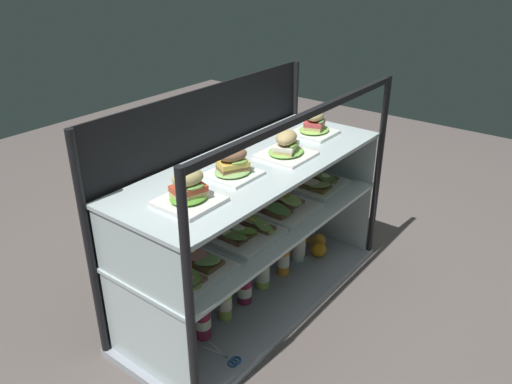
{
  "coord_description": "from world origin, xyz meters",
  "views": [
    {
      "loc": [
        -1.5,
        -1.16,
        1.48
      ],
      "look_at": [
        0.0,
        0.0,
        0.55
      ],
      "focal_mm": 35.57,
      "sensor_mm": 36.0,
      "label": 1
    }
  ],
  "objects_px": {
    "orange_fruit_beside_bottles": "(302,239)",
    "orange_fruit_rolled_forward": "(319,249)",
    "open_sandwich_tray_left_of_center": "(309,179)",
    "juice_bottle_back_left": "(224,300)",
    "juice_bottle_front_second": "(262,269)",
    "orange_fruit_near_left_post": "(319,240)",
    "open_sandwich_tray_far_right": "(234,228)",
    "plated_roll_sandwich_far_right": "(233,166)",
    "juice_bottle_front_left_end": "(175,338)",
    "juice_bottle_front_right_end": "(244,287)",
    "kitchen_scissors": "(230,359)",
    "plated_roll_sandwich_center": "(286,147)",
    "open_sandwich_tray_mid_left": "(182,264)",
    "open_sandwich_tray_near_left_corner": "(274,203)",
    "juice_bottle_tucked_behind": "(299,244)",
    "plated_roll_sandwich_near_right_corner": "(189,192)",
    "plated_roll_sandwich_mid_left": "(314,126)",
    "juice_bottle_near_post": "(283,257)",
    "juice_bottle_back_center": "(202,320)"
  },
  "relations": [
    {
      "from": "orange_fruit_beside_bottles",
      "to": "orange_fruit_rolled_forward",
      "type": "relative_size",
      "value": 0.96
    },
    {
      "from": "open_sandwich_tray_left_of_center",
      "to": "juice_bottle_back_left",
      "type": "xyz_separation_m",
      "value": [
        -0.67,
        -0.02,
        -0.32
      ]
    },
    {
      "from": "juice_bottle_back_left",
      "to": "juice_bottle_front_second",
      "type": "relative_size",
      "value": 0.91
    },
    {
      "from": "juice_bottle_back_left",
      "to": "orange_fruit_near_left_post",
      "type": "relative_size",
      "value": 2.81
    },
    {
      "from": "open_sandwich_tray_far_right",
      "to": "juice_bottle_front_second",
      "type": "relative_size",
      "value": 1.57
    },
    {
      "from": "plated_roll_sandwich_far_right",
      "to": "open_sandwich_tray_far_right",
      "type": "relative_size",
      "value": 0.5
    },
    {
      "from": "juice_bottle_front_left_end",
      "to": "orange_fruit_beside_bottles",
      "type": "xyz_separation_m",
      "value": [
        0.98,
        0.05,
        -0.05
      ]
    },
    {
      "from": "juice_bottle_front_right_end",
      "to": "kitchen_scissors",
      "type": "height_order",
      "value": "juice_bottle_front_right_end"
    },
    {
      "from": "plated_roll_sandwich_center",
      "to": "open_sandwich_tray_mid_left",
      "type": "distance_m",
      "value": 0.65
    },
    {
      "from": "orange_fruit_rolled_forward",
      "to": "juice_bottle_front_right_end",
      "type": "bearing_deg",
      "value": 172.38
    },
    {
      "from": "plated_roll_sandwich_far_right",
      "to": "orange_fruit_near_left_post",
      "type": "bearing_deg",
      "value": -1.29
    },
    {
      "from": "plated_roll_sandwich_far_right",
      "to": "orange_fruit_rolled_forward",
      "type": "xyz_separation_m",
      "value": [
        0.59,
        -0.06,
        -0.65
      ]
    },
    {
      "from": "open_sandwich_tray_near_left_corner",
      "to": "orange_fruit_near_left_post",
      "type": "bearing_deg",
      "value": -4.69
    },
    {
      "from": "open_sandwich_tray_near_left_corner",
      "to": "juice_bottle_back_left",
      "type": "relative_size",
      "value": 1.72
    },
    {
      "from": "juice_bottle_front_left_end",
      "to": "juice_bottle_back_left",
      "type": "xyz_separation_m",
      "value": [
        0.29,
        0.01,
        -0.0
      ]
    },
    {
      "from": "open_sandwich_tray_far_right",
      "to": "juice_bottle_front_second",
      "type": "bearing_deg",
      "value": 1.29
    },
    {
      "from": "juice_bottle_front_second",
      "to": "orange_fruit_rolled_forward",
      "type": "xyz_separation_m",
      "value": [
        0.38,
        -0.08,
        -0.05
      ]
    },
    {
      "from": "plated_roll_sandwich_center",
      "to": "juice_bottle_tucked_behind",
      "type": "distance_m",
      "value": 0.64
    },
    {
      "from": "plated_roll_sandwich_near_right_corner",
      "to": "plated_roll_sandwich_mid_left",
      "type": "bearing_deg",
      "value": 2.17
    },
    {
      "from": "open_sandwich_tray_far_right",
      "to": "plated_roll_sandwich_mid_left",
      "type": "bearing_deg",
      "value": -0.96
    },
    {
      "from": "juice_bottle_front_right_end",
      "to": "orange_fruit_beside_bottles",
      "type": "relative_size",
      "value": 2.76
    },
    {
      "from": "plated_roll_sandwich_far_right",
      "to": "open_sandwich_tray_left_of_center",
      "type": "xyz_separation_m",
      "value": [
        0.61,
        0.03,
        -0.29
      ]
    },
    {
      "from": "open_sandwich_tray_mid_left",
      "to": "juice_bottle_back_left",
      "type": "height_order",
      "value": "open_sandwich_tray_mid_left"
    },
    {
      "from": "plated_roll_sandwich_far_right",
      "to": "kitchen_scissors",
      "type": "bearing_deg",
      "value": -144.64
    },
    {
      "from": "plated_roll_sandwich_near_right_corner",
      "to": "open_sandwich_tray_left_of_center",
      "type": "bearing_deg",
      "value": 3.88
    },
    {
      "from": "orange_fruit_beside_bottles",
      "to": "kitchen_scissors",
      "type": "xyz_separation_m",
      "value": [
        -0.87,
        -0.23,
        -0.03
      ]
    },
    {
      "from": "plated_roll_sandwich_mid_left",
      "to": "juice_bottle_tucked_behind",
      "type": "relative_size",
      "value": 0.77
    },
    {
      "from": "plated_roll_sandwich_center",
      "to": "open_sandwich_tray_mid_left",
      "type": "xyz_separation_m",
      "value": [
        -0.59,
        0.04,
        -0.28
      ]
    },
    {
      "from": "orange_fruit_rolled_forward",
      "to": "open_sandwich_tray_far_right",
      "type": "bearing_deg",
      "value": 172.7
    },
    {
      "from": "plated_roll_sandwich_near_right_corner",
      "to": "orange_fruit_near_left_post",
      "type": "height_order",
      "value": "plated_roll_sandwich_near_right_corner"
    },
    {
      "from": "plated_roll_sandwich_near_right_corner",
      "to": "plated_roll_sandwich_center",
      "type": "xyz_separation_m",
      "value": [
        0.56,
        -0.02,
        -0.01
      ]
    },
    {
      "from": "juice_bottle_back_left",
      "to": "plated_roll_sandwich_far_right",
      "type": "bearing_deg",
      "value": -11.94
    },
    {
      "from": "juice_bottle_back_left",
      "to": "juice_bottle_tucked_behind",
      "type": "bearing_deg",
      "value": -0.75
    },
    {
      "from": "open_sandwich_tray_far_right",
      "to": "juice_bottle_front_left_end",
      "type": "bearing_deg",
      "value": -179.3
    },
    {
      "from": "orange_fruit_rolled_forward",
      "to": "plated_roll_sandwich_near_right_corner",
      "type": "bearing_deg",
      "value": 177.9
    },
    {
      "from": "open_sandwich_tray_mid_left",
      "to": "juice_bottle_near_post",
      "type": "bearing_deg",
      "value": -0.17
    },
    {
      "from": "open_sandwich_tray_far_right",
      "to": "juice_bottle_front_left_end",
      "type": "relative_size",
      "value": 1.67
    },
    {
      "from": "open_sandwich_tray_near_left_corner",
      "to": "orange_fruit_beside_bottles",
      "type": "relative_size",
      "value": 4.81
    },
    {
      "from": "open_sandwich_tray_near_left_corner",
      "to": "open_sandwich_tray_far_right",
      "type": "bearing_deg",
      "value": -179.27
    },
    {
      "from": "orange_fruit_beside_bottles",
      "to": "open_sandwich_tray_far_right",
      "type": "bearing_deg",
      "value": -175.31
    },
    {
      "from": "plated_roll_sandwich_far_right",
      "to": "juice_bottle_front_second",
      "type": "bearing_deg",
      "value": 4.46
    },
    {
      "from": "juice_bottle_front_right_end",
      "to": "orange_fruit_rolled_forward",
      "type": "xyz_separation_m",
      "value": [
        0.52,
        -0.07,
        -0.04
      ]
    },
    {
      "from": "orange_fruit_beside_bottles",
      "to": "kitchen_scissors",
      "type": "bearing_deg",
      "value": -164.89
    },
    {
      "from": "juice_bottle_back_center",
      "to": "kitchen_scissors",
      "type": "bearing_deg",
      "value": -100.99
    },
    {
      "from": "juice_bottle_back_center",
      "to": "orange_fruit_beside_bottles",
      "type": "height_order",
      "value": "juice_bottle_back_center"
    },
    {
      "from": "plated_roll_sandwich_mid_left",
      "to": "open_sandwich_tray_mid_left",
      "type": "relative_size",
      "value": 0.51
    },
    {
      "from": "open_sandwich_tray_left_of_center",
      "to": "juice_bottle_front_second",
      "type": "bearing_deg",
      "value": -178.12
    },
    {
      "from": "plated_roll_sandwich_near_right_corner",
      "to": "kitchen_scissors",
      "type": "height_order",
      "value": "plated_roll_sandwich_near_right_corner"
    },
    {
      "from": "juice_bottle_front_left_end",
      "to": "orange_fruit_beside_bottles",
      "type": "height_order",
      "value": "juice_bottle_front_left_end"
    },
    {
      "from": "orange_fruit_beside_bottles",
      "to": "plated_roll_sandwich_center",
      "type": "bearing_deg",
      "value": -161.98
    }
  ]
}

